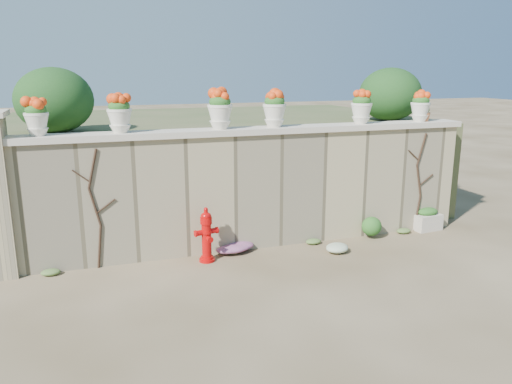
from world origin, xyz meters
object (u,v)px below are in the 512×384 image
object	(u,v)px
fire_hydrant	(207,235)
planter_box	(427,220)
urn_pot_0	(36,117)
terracotta_pot	(424,115)

from	to	relation	value
fire_hydrant	planter_box	world-z (taller)	fire_hydrant
fire_hydrant	planter_box	bearing A→B (deg)	-7.92
fire_hydrant	urn_pot_0	size ratio (longest dim) A/B	1.65
fire_hydrant	urn_pot_0	world-z (taller)	urn_pot_0
fire_hydrant	terracotta_pot	size ratio (longest dim) A/B	3.34
urn_pot_0	terracotta_pot	size ratio (longest dim) A/B	2.03
planter_box	fire_hydrant	bearing A→B (deg)	177.56
planter_box	urn_pot_0	world-z (taller)	urn_pot_0
planter_box	terracotta_pot	bearing A→B (deg)	101.24
terracotta_pot	urn_pot_0	bearing A→B (deg)	180.00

